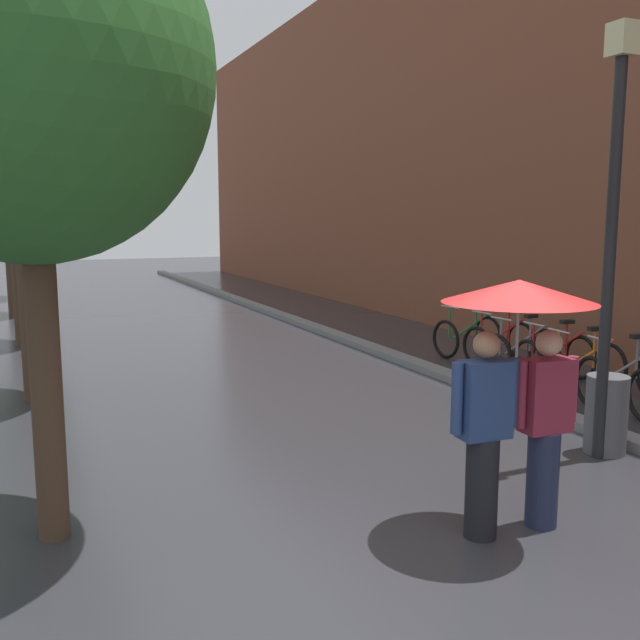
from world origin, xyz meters
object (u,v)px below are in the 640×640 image
Objects in this scene: parked_bicycle_6 at (467,335)px; litter_bin at (606,414)px; street_tree_2 at (11,176)px; parked_bicycle_5 at (500,343)px; parked_bicycle_2 at (582,367)px; parked_bicycle_1 at (623,377)px; parked_bicycle_3 at (555,358)px; street_tree_3 at (6,184)px; street_tree_1 at (18,119)px; street_tree_4 at (13,168)px; street_lamp_post at (612,213)px; parked_bicycle_4 at (520,351)px; couple_under_umbrella at (517,361)px; street_tree_0 at (27,66)px.

parked_bicycle_6 is 5.36m from litter_bin.
parked_bicycle_5 is (7.55, -5.27, -2.93)m from street_tree_2.
litter_bin is at bearing -129.10° from parked_bicycle_2.
parked_bicycle_1 and parked_bicycle_3 have the same top height.
parked_bicycle_1 is at bearing -59.44° from street_tree_3.
street_tree_2 is 9.66m from parked_bicycle_5.
street_tree_1 is 8.78m from parked_bicycle_1.
street_tree_1 is 1.01× the size of street_tree_4.
street_lamp_post is at bearing -73.63° from street_tree_4.
street_tree_4 is at bearing 116.31° from parked_bicycle_4.
parked_bicycle_2 is (-0.03, 0.73, 0.00)m from parked_bicycle_1.
parked_bicycle_3 is (7.39, -15.48, -3.64)m from street_tree_4.
parked_bicycle_3 and parked_bicycle_6 have the same top height.
street_tree_3 is 5.56× the size of litter_bin.
litter_bin is (5.78, -14.11, -2.94)m from street_tree_3.
couple_under_umbrella is at bearing -135.77° from parked_bicycle_3.
parked_bicycle_6 is at bearing 1.71° from street_tree_1.
street_tree_0 is at bearing -156.30° from parked_bicycle_4.
parked_bicycle_4 is at bearing -93.20° from parked_bicycle_6.
parked_bicycle_6 is 0.56× the size of couple_under_umbrella.
parked_bicycle_1 is 0.26× the size of street_lamp_post.
parked_bicycle_5 is (7.46, -0.63, -3.42)m from street_tree_1.
street_lamp_post is (5.39, -18.34, -1.45)m from street_tree_4.
parked_bicycle_5 reaches higher than litter_bin.
street_tree_4 is 18.08m from parked_bicycle_2.
parked_bicycle_4 is 3.88m from litter_bin.
street_tree_3 reaches higher than street_lamp_post.
street_tree_0 reaches higher than street_lamp_post.
parked_bicycle_1 and parked_bicycle_4 have the same top height.
parked_bicycle_2 is at bearing -91.12° from parked_bicycle_4.
couple_under_umbrella is (3.41, -5.93, -2.39)m from street_tree_1.
parked_bicycle_1 is 0.57× the size of couple_under_umbrella.
street_tree_3 reaches higher than parked_bicycle_2.
street_tree_1 is at bearing 137.63° from street_lamp_post.
street_tree_4 reaches higher than parked_bicycle_4.
street_tree_1 is 8.10m from litter_bin.
street_lamp_post is (5.38, -0.36, -1.04)m from street_tree_0.
street_tree_0 is 6.42m from litter_bin.
couple_under_umbrella reaches higher than parked_bicycle_3.
street_tree_4 is 4.67× the size of parked_bicycle_6.
street_tree_4 is 4.88× the size of parked_bicycle_3.
parked_bicycle_3 is 2.27m from parked_bicycle_6.
parked_bicycle_3 is (7.49, -6.68, -2.93)m from street_tree_2.
parked_bicycle_4 is at bearing 23.70° from street_tree_0.
parked_bicycle_2 is at bearing -58.05° from street_tree_3.
couple_under_umbrella reaches higher than litter_bin.
street_tree_4 reaches higher than parked_bicycle_2.
street_tree_2 is 5.37× the size of litter_bin.
parked_bicycle_6 is (0.09, 1.57, 0.00)m from parked_bicycle_4.
parked_bicycle_6 is at bearing 86.80° from parked_bicycle_4.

